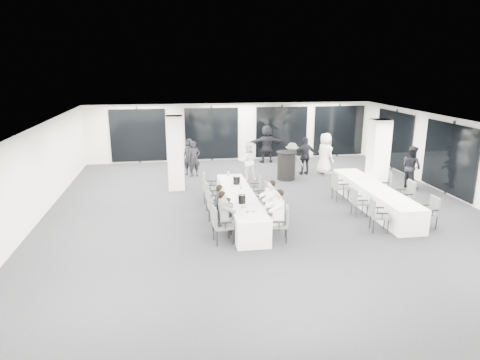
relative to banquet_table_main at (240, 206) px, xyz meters
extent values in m
cube|color=#242429|center=(0.89, 0.25, -0.39)|extent=(14.00, 16.00, 0.02)
cube|color=white|center=(0.89, 0.25, 2.43)|extent=(14.00, 16.00, 0.02)
cube|color=silver|center=(-6.12, 0.25, 1.02)|extent=(0.02, 16.00, 2.80)
cube|color=silver|center=(7.90, 0.25, 1.02)|extent=(0.02, 16.00, 2.80)
cube|color=silver|center=(0.89, 8.26, 1.02)|extent=(14.00, 0.02, 2.80)
cube|color=silver|center=(0.89, -7.76, 1.02)|extent=(14.00, 0.02, 2.80)
cube|color=black|center=(0.89, 8.19, 0.98)|extent=(13.60, 0.06, 2.50)
cube|color=black|center=(7.83, 1.25, 0.98)|extent=(0.06, 14.00, 2.50)
cube|color=white|center=(-1.91, 3.45, 1.02)|extent=(0.60, 0.60, 2.80)
cube|color=white|center=(5.09, 1.25, 1.02)|extent=(0.60, 0.60, 2.80)
cube|color=white|center=(0.00, 0.00, 0.00)|extent=(0.90, 5.00, 0.75)
cube|color=white|center=(4.50, 0.15, 0.00)|extent=(0.90, 5.00, 0.75)
cylinder|color=black|center=(2.59, 4.17, 0.20)|extent=(0.74, 0.74, 1.16)
cylinder|color=black|center=(2.59, 4.17, 0.78)|extent=(0.84, 0.84, 0.02)
cube|color=#4A4D51|center=(-0.75, -1.88, 0.10)|extent=(0.54, 0.56, 0.08)
cube|color=#4A4D51|center=(-0.98, -1.91, 0.39)|extent=(0.12, 0.49, 0.49)
cylinder|color=black|center=(-0.98, -1.69, -0.16)|extent=(0.04, 0.04, 0.43)
cylinder|color=black|center=(-0.93, -2.11, -0.16)|extent=(0.04, 0.04, 0.43)
cylinder|color=black|center=(-0.57, -1.64, -0.16)|extent=(0.04, 0.04, 0.43)
cylinder|color=black|center=(-0.52, -2.06, -0.16)|extent=(0.04, 0.04, 0.43)
cube|color=black|center=(-0.78, -1.62, 0.28)|extent=(0.36, 0.08, 0.04)
cube|color=black|center=(-0.72, -2.14, 0.28)|extent=(0.36, 0.08, 0.04)
cube|color=#4A4D51|center=(-0.75, -1.29, 0.10)|extent=(0.50, 0.52, 0.08)
cube|color=#4A4D51|center=(-0.98, -1.28, 0.38)|extent=(0.08, 0.48, 0.48)
cylinder|color=black|center=(-0.95, -1.07, -0.16)|extent=(0.04, 0.04, 0.43)
cylinder|color=black|center=(-0.97, -1.49, -0.16)|extent=(0.04, 0.04, 0.43)
cylinder|color=black|center=(-0.53, -1.09, -0.16)|extent=(0.04, 0.04, 0.43)
cylinder|color=black|center=(-0.55, -1.50, -0.16)|extent=(0.04, 0.04, 0.43)
cube|color=black|center=(-0.74, -1.03, 0.27)|extent=(0.36, 0.05, 0.04)
cube|color=black|center=(-0.76, -1.55, 0.27)|extent=(0.36, 0.05, 0.04)
cube|color=#4A4D51|center=(-0.75, -0.43, 0.10)|extent=(0.54, 0.56, 0.08)
cube|color=#4A4D51|center=(-0.98, -0.46, 0.38)|extent=(0.12, 0.49, 0.48)
cylinder|color=black|center=(-0.98, -0.25, -0.16)|extent=(0.04, 0.04, 0.43)
cylinder|color=black|center=(-0.93, -0.66, -0.16)|extent=(0.04, 0.04, 0.43)
cylinder|color=black|center=(-0.57, -0.20, -0.16)|extent=(0.04, 0.04, 0.43)
cylinder|color=black|center=(-0.52, -0.61, -0.16)|extent=(0.04, 0.04, 0.43)
cube|color=black|center=(-0.78, -0.17, 0.28)|extent=(0.36, 0.09, 0.04)
cube|color=black|center=(-0.72, -0.69, 0.28)|extent=(0.36, 0.09, 0.04)
cube|color=#4A4D51|center=(-0.75, 0.53, 0.10)|extent=(0.53, 0.55, 0.09)
cube|color=#4A4D51|center=(-0.98, 0.51, 0.39)|extent=(0.10, 0.49, 0.49)
cylinder|color=black|center=(-0.98, 0.73, -0.16)|extent=(0.04, 0.04, 0.44)
cylinder|color=black|center=(-0.95, 0.30, -0.16)|extent=(0.04, 0.04, 0.44)
cylinder|color=black|center=(-0.55, 0.76, -0.16)|extent=(0.04, 0.04, 0.44)
cylinder|color=black|center=(-0.52, 0.33, -0.16)|extent=(0.04, 0.04, 0.44)
cube|color=black|center=(-0.77, 0.79, 0.28)|extent=(0.36, 0.07, 0.04)
cube|color=black|center=(-0.73, 0.26, 0.28)|extent=(0.36, 0.07, 0.04)
cube|color=#4A4D51|center=(-0.75, 1.68, 0.11)|extent=(0.58, 0.60, 0.09)
cube|color=#4A4D51|center=(-0.98, 1.72, 0.40)|extent=(0.15, 0.50, 0.50)
cylinder|color=black|center=(-0.93, 1.93, -0.15)|extent=(0.04, 0.04, 0.44)
cylinder|color=black|center=(-1.00, 1.51, -0.15)|extent=(0.04, 0.04, 0.44)
cylinder|color=black|center=(-0.50, 1.86, -0.15)|extent=(0.04, 0.04, 0.44)
cylinder|color=black|center=(-0.57, 1.43, -0.15)|extent=(0.04, 0.04, 0.44)
cube|color=black|center=(-0.70, 1.95, 0.30)|extent=(0.37, 0.11, 0.04)
cube|color=black|center=(-0.80, 1.42, 0.30)|extent=(0.37, 0.11, 0.04)
cube|color=#4A4D51|center=(0.75, -1.97, 0.08)|extent=(0.55, 0.57, 0.08)
cube|color=#4A4D51|center=(0.97, -2.01, 0.35)|extent=(0.15, 0.47, 0.46)
cylinder|color=black|center=(0.91, -2.21, -0.17)|extent=(0.04, 0.04, 0.41)
cylinder|color=black|center=(0.99, -1.81, -0.17)|extent=(0.04, 0.04, 0.41)
cylinder|color=black|center=(0.51, -2.13, -0.17)|extent=(0.04, 0.04, 0.41)
cylinder|color=black|center=(0.59, -1.73, -0.17)|extent=(0.04, 0.04, 0.41)
cube|color=black|center=(0.70, -2.22, 0.25)|extent=(0.34, 0.11, 0.04)
cube|color=black|center=(0.80, -1.72, 0.25)|extent=(0.34, 0.11, 0.04)
cube|color=#4A4D51|center=(0.75, -1.05, 0.12)|extent=(0.53, 0.55, 0.09)
cube|color=#4A4D51|center=(0.99, -1.07, 0.41)|extent=(0.10, 0.51, 0.50)
cylinder|color=black|center=(0.95, -1.28, -0.15)|extent=(0.04, 0.04, 0.45)
cylinder|color=black|center=(0.98, -0.85, -0.15)|extent=(0.04, 0.04, 0.45)
cylinder|color=black|center=(0.52, -1.26, -0.15)|extent=(0.04, 0.04, 0.45)
cylinder|color=black|center=(0.55, -0.82, -0.15)|extent=(0.04, 0.04, 0.45)
cube|color=black|center=(0.73, -1.33, 0.30)|extent=(0.37, 0.07, 0.04)
cube|color=black|center=(0.77, -0.78, 0.30)|extent=(0.37, 0.07, 0.04)
cube|color=#4A4D51|center=(0.75, -0.26, 0.10)|extent=(0.60, 0.61, 0.08)
cube|color=#4A4D51|center=(0.98, -0.21, 0.39)|extent=(0.18, 0.49, 0.49)
cylinder|color=black|center=(1.01, -0.42, -0.16)|extent=(0.04, 0.04, 0.43)
cylinder|color=black|center=(0.90, -0.01, -0.16)|extent=(0.04, 0.04, 0.43)
cylinder|color=black|center=(0.60, -0.52, -0.16)|extent=(0.04, 0.04, 0.43)
cylinder|color=black|center=(0.49, -0.11, -0.16)|extent=(0.04, 0.04, 0.43)
cube|color=black|center=(0.81, -0.52, 0.28)|extent=(0.36, 0.13, 0.04)
cube|color=black|center=(0.69, -0.01, 0.28)|extent=(0.36, 0.13, 0.04)
cube|color=#4A4D51|center=(0.75, 0.46, 0.07)|extent=(0.51, 0.53, 0.08)
cube|color=#4A4D51|center=(0.97, 0.48, 0.34)|extent=(0.11, 0.46, 0.46)
cylinder|color=black|center=(0.97, 0.29, -0.17)|extent=(0.04, 0.04, 0.41)
cylinder|color=black|center=(0.92, 0.68, -0.17)|extent=(0.04, 0.04, 0.41)
cylinder|color=black|center=(0.58, 0.24, -0.17)|extent=(0.04, 0.04, 0.41)
cylinder|color=black|center=(0.53, 0.63, -0.17)|extent=(0.04, 0.04, 0.41)
cube|color=black|center=(0.78, 0.21, 0.24)|extent=(0.34, 0.08, 0.04)
cube|color=black|center=(0.72, 0.70, 0.24)|extent=(0.34, 0.08, 0.04)
cube|color=#4A4D51|center=(0.75, 1.53, 0.04)|extent=(0.53, 0.54, 0.07)
cube|color=#4A4D51|center=(0.95, 1.48, 0.29)|extent=(0.16, 0.43, 0.43)
cylinder|color=black|center=(0.88, 1.31, -0.18)|extent=(0.03, 0.03, 0.38)
cylinder|color=black|center=(0.98, 1.67, -0.18)|extent=(0.03, 0.03, 0.38)
cylinder|color=black|center=(0.52, 1.40, -0.18)|extent=(0.03, 0.03, 0.38)
cylinder|color=black|center=(0.62, 1.76, -0.18)|extent=(0.03, 0.03, 0.38)
cube|color=black|center=(0.69, 1.31, 0.20)|extent=(0.32, 0.12, 0.04)
cube|color=black|center=(0.81, 1.76, 0.20)|extent=(0.32, 0.12, 0.04)
cube|color=#4A4D51|center=(3.75, -1.77, 0.08)|extent=(0.56, 0.57, 0.08)
cube|color=#4A4D51|center=(3.53, -1.72, 0.35)|extent=(0.16, 0.47, 0.46)
cylinder|color=black|center=(3.59, -1.53, -0.17)|extent=(0.04, 0.04, 0.41)
cylinder|color=black|center=(3.50, -1.92, -0.17)|extent=(0.04, 0.04, 0.41)
cylinder|color=black|center=(3.99, -1.62, -0.17)|extent=(0.04, 0.04, 0.41)
cylinder|color=black|center=(3.90, -2.01, -0.17)|extent=(0.04, 0.04, 0.41)
cube|color=black|center=(3.80, -1.53, 0.25)|extent=(0.34, 0.11, 0.04)
cube|color=black|center=(3.69, -2.02, 0.25)|extent=(0.34, 0.11, 0.04)
cube|color=#4A4D51|center=(3.75, -0.44, 0.04)|extent=(0.44, 0.45, 0.07)
cube|color=#4A4D51|center=(3.54, -0.43, 0.28)|extent=(0.07, 0.42, 0.42)
cylinder|color=black|center=(3.57, -0.25, -0.19)|extent=(0.03, 0.03, 0.38)
cylinder|color=black|center=(3.56, -0.62, -0.19)|extent=(0.03, 0.03, 0.38)
cylinder|color=black|center=(3.93, -0.26, -0.19)|extent=(0.03, 0.03, 0.38)
cylinder|color=black|center=(3.92, -0.63, -0.19)|extent=(0.03, 0.03, 0.38)
cube|color=black|center=(3.75, -0.21, 0.19)|extent=(0.31, 0.05, 0.04)
cube|color=black|center=(3.74, -0.67, 0.19)|extent=(0.31, 0.05, 0.04)
cube|color=#4A4D51|center=(3.75, 1.16, 0.10)|extent=(0.48, 0.51, 0.08)
cube|color=#4A4D51|center=(3.51, 1.16, 0.38)|extent=(0.06, 0.48, 0.48)
cylinder|color=black|center=(3.54, 1.37, -0.16)|extent=(0.04, 0.04, 0.43)
cylinder|color=black|center=(3.53, 0.95, -0.16)|extent=(0.04, 0.04, 0.43)
cylinder|color=black|center=(3.96, 1.36, -0.16)|extent=(0.04, 0.04, 0.43)
cylinder|color=black|center=(3.95, 0.94, -0.16)|extent=(0.04, 0.04, 0.43)
cube|color=black|center=(3.75, 1.42, 0.28)|extent=(0.36, 0.04, 0.04)
cube|color=black|center=(3.74, 0.89, 0.28)|extent=(0.36, 0.04, 0.04)
cube|color=#4A4D51|center=(5.25, -1.72, 0.06)|extent=(0.45, 0.47, 0.08)
cube|color=#4A4D51|center=(5.46, -1.72, 0.33)|extent=(0.06, 0.45, 0.45)
cylinder|color=black|center=(5.44, -1.92, -0.17)|extent=(0.04, 0.04, 0.40)
cylinder|color=black|center=(5.44, -1.53, -0.17)|extent=(0.04, 0.04, 0.40)
cylinder|color=black|center=(5.05, -1.92, -0.17)|extent=(0.04, 0.04, 0.40)
cylinder|color=black|center=(5.05, -1.53, -0.17)|extent=(0.04, 0.04, 0.40)
cube|color=black|center=(5.25, -1.97, 0.23)|extent=(0.33, 0.04, 0.04)
cube|color=black|center=(5.24, -1.48, 0.23)|extent=(0.33, 0.04, 0.04)
cube|color=#4A4D51|center=(5.25, -0.36, 0.12)|extent=(0.56, 0.58, 0.09)
cube|color=#4A4D51|center=(5.48, -0.39, 0.41)|extent=(0.12, 0.51, 0.50)
cylinder|color=black|center=(5.44, -0.60, -0.15)|extent=(0.04, 0.04, 0.45)
cylinder|color=black|center=(5.49, -0.17, -0.15)|extent=(0.04, 0.04, 0.45)
cylinder|color=black|center=(5.00, -0.55, -0.15)|extent=(0.04, 0.04, 0.45)
cylinder|color=black|center=(5.05, -0.12, -0.15)|extent=(0.04, 0.04, 0.45)
cube|color=black|center=(5.21, -0.63, 0.30)|extent=(0.37, 0.09, 0.04)
cube|color=black|center=(5.28, -0.09, 0.30)|extent=(0.37, 0.09, 0.04)
cube|color=#4A4D51|center=(5.25, 1.11, 0.10)|extent=(0.57, 0.59, 0.08)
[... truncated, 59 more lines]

